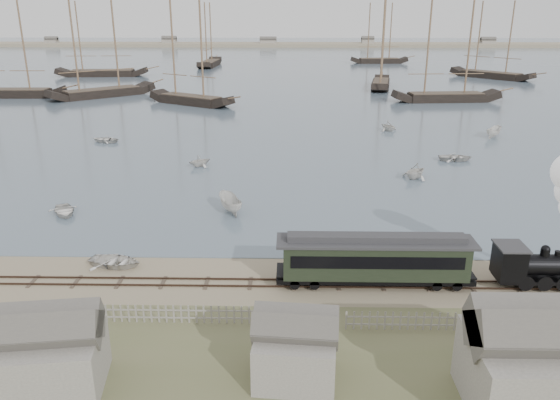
{
  "coord_description": "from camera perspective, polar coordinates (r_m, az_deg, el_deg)",
  "views": [
    {
      "loc": [
        1.69,
        -35.22,
        17.73
      ],
      "look_at": [
        0.88,
        5.39,
        3.5
      ],
      "focal_mm": 35.0,
      "sensor_mm": 36.0,
      "label": 1
    }
  ],
  "objects": [
    {
      "name": "ground",
      "position": [
        39.47,
        -1.45,
        -7.39
      ],
      "size": [
        600.0,
        600.0,
        0.0
      ],
      "primitive_type": "plane",
      "color": "gray",
      "rests_on": "ground"
    },
    {
      "name": "harbor_water",
      "position": [
        205.99,
        0.69,
        14.37
      ],
      "size": [
        600.0,
        336.0,
        0.06
      ],
      "primitive_type": "cube",
      "color": "#485768",
      "rests_on": "ground"
    },
    {
      "name": "rail_track",
      "position": [
        37.68,
        -1.58,
        -8.7
      ],
      "size": [
        120.0,
        1.8,
        0.16
      ],
      "color": "#38281E",
      "rests_on": "ground"
    },
    {
      "name": "picket_fence_west",
      "position": [
        34.32,
        -13.15,
        -12.36
      ],
      "size": [
        19.0,
        0.1,
        1.2
      ],
      "primitive_type": null,
      "color": "slate",
      "rests_on": "ground"
    },
    {
      "name": "picket_fence_east",
      "position": [
        34.63,
        19.65,
        -12.74
      ],
      "size": [
        15.0,
        0.1,
        1.2
      ],
      "primitive_type": null,
      "color": "slate",
      "rests_on": "ground"
    },
    {
      "name": "shed_left",
      "position": [
        30.74,
        -22.58,
        -17.63
      ],
      "size": [
        5.0,
        4.0,
        4.1
      ],
      "primitive_type": null,
      "color": "slate",
      "rests_on": "ground"
    },
    {
      "name": "shed_mid",
      "position": [
        29.22,
        1.59,
        -18.06
      ],
      "size": [
        4.0,
        3.5,
        3.6
      ],
      "primitive_type": null,
      "color": "slate",
      "rests_on": "ground"
    },
    {
      "name": "far_spit",
      "position": [
        285.78,
        0.84,
        15.74
      ],
      "size": [
        500.0,
        20.0,
        1.8
      ],
      "primitive_type": "cube",
      "color": "gray",
      "rests_on": "ground"
    },
    {
      "name": "passenger_coach",
      "position": [
        37.18,
        9.89,
        -5.98
      ],
      "size": [
        13.15,
        2.54,
        3.19
      ],
      "color": "black",
      "rests_on": "ground"
    },
    {
      "name": "beached_dinghy",
      "position": [
        41.69,
        -16.83,
        -6.14
      ],
      "size": [
        3.47,
        4.34,
        0.8
      ],
      "primitive_type": "imported",
      "rotation": [
        0.0,
        0.0,
        1.37
      ],
      "color": "silver",
      "rests_on": "ground"
    },
    {
      "name": "rowboat_0",
      "position": [
        53.28,
        -21.63,
        -1.05
      ],
      "size": [
        4.39,
        3.98,
        0.75
      ],
      "primitive_type": "imported",
      "rotation": [
        0.0,
        0.0,
        0.5
      ],
      "color": "silver",
      "rests_on": "harbor_water"
    },
    {
      "name": "rowboat_1",
      "position": [
        65.49,
        -8.39,
        4.09
      ],
      "size": [
        3.49,
        3.57,
        1.43
      ],
      "primitive_type": "imported",
      "rotation": [
        0.0,
        0.0,
        2.2
      ],
      "color": "silver",
      "rests_on": "harbor_water"
    },
    {
      "name": "rowboat_2",
      "position": [
        50.22,
        -5.25,
        -0.41
      ],
      "size": [
        4.39,
        3.1,
        1.59
      ],
      "primitive_type": "imported",
      "rotation": [
        0.0,
        0.0,
        3.56
      ],
      "color": "silver",
      "rests_on": "harbor_water"
    },
    {
      "name": "rowboat_3",
      "position": [
        70.83,
        17.88,
        4.27
      ],
      "size": [
        2.96,
        4.1,
        0.84
      ],
      "primitive_type": "imported",
      "rotation": [
        0.0,
        0.0,
        1.56
      ],
      "color": "silver",
      "rests_on": "harbor_water"
    },
    {
      "name": "rowboat_4",
      "position": [
        61.88,
        13.96,
        2.98
      ],
      "size": [
        4.38,
        4.4,
        1.76
      ],
      "primitive_type": "imported",
      "rotation": [
        0.0,
        0.0,
        5.47
      ],
      "color": "silver",
      "rests_on": "harbor_water"
    },
    {
      "name": "rowboat_5",
      "position": [
        85.98,
        21.42,
        6.63
      ],
      "size": [
        3.96,
        3.63,
        1.51
      ],
      "primitive_type": "imported",
      "rotation": [
        0.0,
        0.0,
        2.45
      ],
      "color": "silver",
      "rests_on": "harbor_water"
    },
    {
      "name": "rowboat_6",
      "position": [
        80.95,
        -17.84,
        6.05
      ],
      "size": [
        3.56,
        4.32,
        0.78
      ],
      "primitive_type": "imported",
      "rotation": [
        0.0,
        0.0,
        4.45
      ],
      "color": "silver",
      "rests_on": "harbor_water"
    },
    {
      "name": "rowboat_7",
      "position": [
        85.9,
        11.26,
        7.62
      ],
      "size": [
        4.02,
        3.9,
        1.62
      ],
      "primitive_type": "imported",
      "rotation": [
        0.0,
        0.0,
        0.58
      ],
      "color": "silver",
      "rests_on": "harbor_water"
    },
    {
      "name": "schooner_0",
      "position": [
        130.13,
        -26.75,
        13.95
      ],
      "size": [
        21.93,
        5.68,
        20.0
      ],
      "primitive_type": null,
      "rotation": [
        0.0,
        0.0,
        0.03
      ],
      "color": "black",
      "rests_on": "harbor_water"
    },
    {
      "name": "schooner_1",
      "position": [
        123.6,
        -18.53,
        14.79
      ],
      "size": [
        20.67,
        19.02,
        20.0
      ],
      "primitive_type": null,
      "rotation": [
        0.0,
        0.0,
        0.72
      ],
      "color": "black",
      "rests_on": "harbor_water"
    },
    {
      "name": "schooner_2",
      "position": [
        109.25,
        -9.54,
        15.02
      ],
      "size": [
        18.42,
        13.78,
        20.0
      ],
      "primitive_type": null,
      "rotation": [
        0.0,
        0.0,
        -0.56
      ],
      "color": "black",
      "rests_on": "harbor_water"
    },
    {
      "name": "schooner_3",
      "position": [
        133.45,
        10.71,
        15.69
      ],
      "size": [
        7.65,
        19.05,
        20.0
      ],
      "primitive_type": null,
      "rotation": [
        0.0,
        0.0,
        1.38
      ],
      "color": "black",
      "rests_on": "harbor_water"
    },
    {
      "name": "schooner_4",
      "position": [
        116.33,
        17.39,
        14.68
      ],
      "size": [
        21.86,
        6.83,
        20.0
      ],
      "primitive_type": null,
      "rotation": [
        0.0,
        0.0,
        0.09
      ],
      "color": "black",
      "rests_on": "harbor_water"
    },
    {
      "name": "schooner_5",
      "position": [
        161.31,
        21.6,
        15.29
      ],
      "size": [
        19.3,
        20.27,
        20.0
      ],
      "primitive_type": null,
      "rotation": [
        0.0,
        0.0,
        -0.82
      ],
      "color": "black",
      "rests_on": "harbor_water"
    },
    {
      "name": "schooner_6",
      "position": [
        163.33,
        -18.43,
        15.68
      ],
      "size": [
        25.14,
        7.55,
        20.0
      ],
      "primitive_type": null,
      "rotation": [
        0.0,
        0.0,
        0.07
      ],
      "color": "black",
      "rests_on": "harbor_water"
    },
    {
      "name": "schooner_7",
      "position": [
        185.16,
        -7.47,
        16.77
      ],
      "size": [
        6.09,
        22.03,
        20.0
      ],
      "primitive_type": null,
      "rotation": [
        0.0,
        0.0,
        1.52
      ],
      "color": "black",
      "rests_on": "harbor_water"
    },
    {
      "name": "schooner_8",
      "position": [
        197.07,
        10.49,
        16.77
      ],
      "size": [
        19.61,
        5.49,
        20.0
      ],
      "primitive_type": null,
      "rotation": [
        0.0,
        0.0,
        0.05
      ],
      "color": "black",
      "rests_on": "harbor_water"
    }
  ]
}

